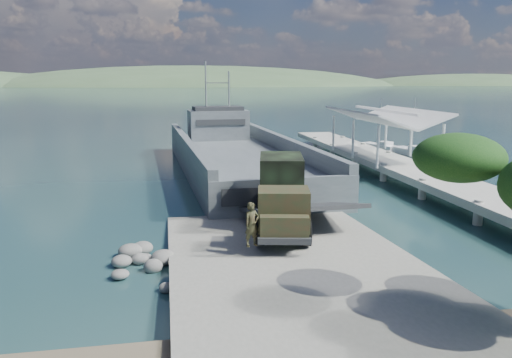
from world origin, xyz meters
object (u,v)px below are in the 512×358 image
object	(u,v)px
landing_craft	(237,162)
sailboat_near	(413,152)
soldier	(252,233)
sailboat_far	(380,147)
military_truck	(282,195)
pier	(388,155)

from	to	relation	value
landing_craft	sailboat_near	distance (m)	20.17
soldier	sailboat_near	world-z (taller)	sailboat_near
landing_craft	sailboat_far	distance (m)	20.53
landing_craft	soldier	distance (m)	21.71
military_truck	sailboat_far	world-z (taller)	sailboat_far
pier	sailboat_far	distance (m)	14.70
pier	sailboat_near	size ratio (longest dim) A/B	7.27
sailboat_near	landing_craft	bearing A→B (deg)	-170.76
sailboat_far	pier	bearing A→B (deg)	-132.21
sailboat_far	landing_craft	bearing A→B (deg)	-169.42
pier	landing_craft	distance (m)	12.55
landing_craft	military_truck	bearing A→B (deg)	-94.07
landing_craft	sailboat_near	size ratio (longest dim) A/B	5.77
sailboat_near	soldier	bearing A→B (deg)	-136.53
soldier	sailboat_far	xyz separation A→B (m)	(19.99, 32.16, -1.13)
landing_craft	sailboat_near	bearing A→B (deg)	14.87
sailboat_far	soldier	bearing A→B (deg)	-142.37
sailboat_far	military_truck	bearing A→B (deg)	-142.51
military_truck	sailboat_near	size ratio (longest dim) A/B	1.26
landing_craft	pier	bearing A→B (deg)	-16.89
sailboat_near	military_truck	bearing A→B (deg)	-137.47
landing_craft	sailboat_near	xyz separation A→B (m)	(19.19, 6.19, -0.52)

